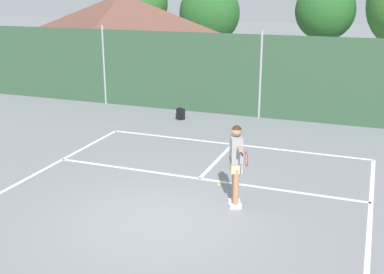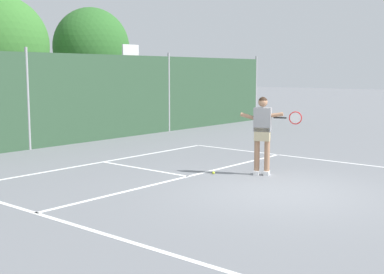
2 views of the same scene
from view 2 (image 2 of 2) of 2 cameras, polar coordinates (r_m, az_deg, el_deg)
name	(u,v)px [view 2 (image 2 of 2)]	position (r m, az deg, el deg)	size (l,w,h in m)	color
ground_plane	(281,192)	(10.72, 9.76, -6.03)	(120.00, 120.00, 0.00)	slate
court_markings	(254,188)	(11.04, 6.85, -5.56)	(8.30, 11.10, 0.01)	white
chainlink_fence	(28,101)	(16.85, -17.68, 3.79)	(26.09, 0.09, 3.19)	#2D4C33
basketball_hoop	(130,74)	(22.01, -6.83, 6.88)	(0.90, 0.67, 3.55)	#284CB2
tennis_player	(263,128)	(12.24, 7.85, 0.94)	(0.72, 1.30, 1.85)	silver
tennis_ball	(213,173)	(12.39, 2.39, -3.97)	(0.07, 0.07, 0.07)	#CCE033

